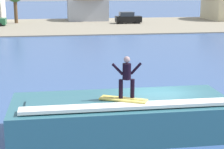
{
  "coord_description": "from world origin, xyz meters",
  "views": [
    {
      "loc": [
        -4.1,
        -14.54,
        5.77
      ],
      "look_at": [
        -1.65,
        1.71,
        1.83
      ],
      "focal_mm": 59.87,
      "sensor_mm": 36.0,
      "label": 1
    }
  ],
  "objects_px": {
    "house_small_cottage": "(87,2)",
    "wave_crest": "(121,116)",
    "surfer": "(127,75)",
    "surfboard": "(123,99)",
    "car_far_shore": "(128,18)"
  },
  "relations": [
    {
      "from": "surfer",
      "to": "car_far_shore",
      "type": "distance_m",
      "value": 43.58
    },
    {
      "from": "surfboard",
      "to": "wave_crest",
      "type": "bearing_deg",
      "value": 87.16
    },
    {
      "from": "house_small_cottage",
      "to": "car_far_shore",
      "type": "bearing_deg",
      "value": -50.84
    },
    {
      "from": "wave_crest",
      "to": "surfboard",
      "type": "bearing_deg",
      "value": -92.84
    },
    {
      "from": "surfer",
      "to": "car_far_shore",
      "type": "xyz_separation_m",
      "value": [
        8.34,
        42.75,
        -1.56
      ]
    },
    {
      "from": "surfer",
      "to": "house_small_cottage",
      "type": "xyz_separation_m",
      "value": [
        2.76,
        49.6,
        0.54
      ]
    },
    {
      "from": "surfboard",
      "to": "house_small_cottage",
      "type": "distance_m",
      "value": 49.78
    },
    {
      "from": "car_far_shore",
      "to": "house_small_cottage",
      "type": "distance_m",
      "value": 9.09
    },
    {
      "from": "wave_crest",
      "to": "house_small_cottage",
      "type": "xyz_separation_m",
      "value": [
        2.87,
        49.14,
        2.31
      ]
    },
    {
      "from": "house_small_cottage",
      "to": "surfboard",
      "type": "bearing_deg",
      "value": -93.34
    },
    {
      "from": "surfer",
      "to": "house_small_cottage",
      "type": "bearing_deg",
      "value": 86.81
    },
    {
      "from": "surfer",
      "to": "house_small_cottage",
      "type": "height_order",
      "value": "house_small_cottage"
    },
    {
      "from": "wave_crest",
      "to": "car_far_shore",
      "type": "height_order",
      "value": "car_far_shore"
    },
    {
      "from": "surfboard",
      "to": "car_far_shore",
      "type": "distance_m",
      "value": 43.66
    },
    {
      "from": "house_small_cottage",
      "to": "wave_crest",
      "type": "bearing_deg",
      "value": -93.34
    }
  ]
}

